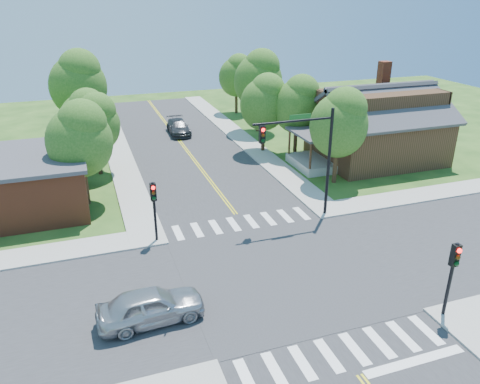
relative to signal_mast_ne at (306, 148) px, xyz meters
name	(u,v)px	position (x,y,z in m)	size (l,w,h in m)	color
ground	(281,274)	(-3.91, -5.59, -4.85)	(100.00, 100.00, 0.00)	#224716
road_ns	(281,274)	(-3.91, -5.59, -4.83)	(10.00, 90.00, 0.04)	#2D2D30
road_ew	(281,274)	(-3.91, -5.59, -4.83)	(90.00, 10.00, 0.04)	#2D2D30
intersection_patch	(281,274)	(-3.91, -5.59, -4.85)	(10.20, 10.20, 0.06)	#2D2D30
sidewalk_ne	(370,152)	(11.90, 10.23, -4.78)	(40.00, 40.00, 0.14)	#9E9B93
crosswalk_north	(242,223)	(-3.91, 0.61, -4.80)	(8.85, 2.00, 0.01)	white
crosswalk_south	(342,352)	(-3.91, -11.79, -4.80)	(8.85, 2.00, 0.01)	white
centerline	(281,273)	(-3.91, -5.59, -4.80)	(0.30, 90.00, 0.01)	yellow
stop_bar	(414,362)	(-1.41, -13.19, -4.85)	(4.60, 0.45, 0.09)	white
signal_mast_ne	(306,148)	(0.00, 0.00, 0.00)	(5.30, 0.42, 7.20)	black
signal_pole_se	(453,267)	(1.69, -11.21, -2.19)	(0.34, 0.42, 3.80)	black
signal_pole_nw	(154,201)	(-9.51, -0.01, -2.19)	(0.34, 0.42, 3.80)	black
house_ne	(377,123)	(11.19, 8.65, -1.52)	(13.05, 8.80, 7.11)	#342412
building_nw	(7,184)	(-18.11, 7.61, -2.97)	(10.40, 8.40, 3.73)	brown
tree_e_a	(340,121)	(5.24, 4.87, 0.02)	(4.38, 4.16, 7.44)	#382314
tree_e_b	(298,103)	(5.28, 12.11, -0.11)	(4.26, 4.05, 7.24)	#382314
tree_e_c	(259,78)	(4.86, 20.52, 0.75)	(5.02, 4.77, 8.54)	#382314
tree_e_d	(237,74)	(5.30, 28.91, -0.21)	(4.17, 3.96, 7.09)	#382314
tree_w_a	(80,137)	(-13.06, 6.98, -0.01)	(4.35, 4.13, 7.40)	#382314
tree_w_b	(86,117)	(-12.49, 13.88, -0.38)	(4.02, 3.82, 6.83)	#382314
tree_w_c	(79,82)	(-12.67, 22.06, 1.05)	(5.30, 5.03, 9.00)	#382314
tree_w_d	(80,79)	(-12.46, 31.40, -0.18)	(4.20, 3.99, 7.14)	#382314
tree_house	(265,101)	(2.81, 13.80, -0.12)	(4.25, 4.04, 7.23)	#382314
tree_bldg	(95,121)	(-11.84, 12.74, -0.48)	(3.93, 3.73, 6.68)	#382314
car_silver	(151,307)	(-10.98, -7.23, -4.04)	(4.86, 2.18, 1.62)	#AEB0B5
car_dgrey	(179,127)	(-3.45, 22.05, -4.13)	(2.20, 5.03, 1.44)	#2C2D31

